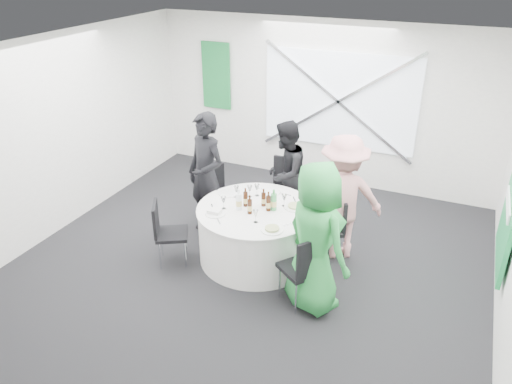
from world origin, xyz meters
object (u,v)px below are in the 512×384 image
at_px(chair_back_left, 216,190).
at_px(person_man_back, 285,173).
at_px(chair_back_right, 334,223).
at_px(chair_front_left, 165,229).
at_px(banquet_table, 256,233).
at_px(clear_water_bottle, 239,202).
at_px(person_woman_green, 316,238).
at_px(chair_back, 284,186).
at_px(person_man_back_left, 206,175).
at_px(chair_front_right, 306,265).
at_px(person_woman_pink, 342,198).
at_px(green_water_bottle, 274,202).

distance_m(chair_back_left, person_man_back, 1.07).
bearing_deg(chair_back_right, chair_front_left, -88.08).
xyz_separation_m(banquet_table, clear_water_bottle, (-0.20, -0.11, 0.49)).
height_order(chair_back_left, person_woman_green, person_woman_green).
xyz_separation_m(person_man_back, person_woman_green, (1.02, -1.75, 0.11)).
distance_m(chair_back_right, person_woman_green, 1.14).
bearing_deg(chair_back, person_man_back_left, -142.98).
relative_size(chair_front_right, person_man_back, 0.61).
bearing_deg(person_man_back_left, chair_front_right, -8.09).
bearing_deg(person_woman_green, chair_back_right, -54.33).
distance_m(person_man_back, person_woman_pink, 1.17).
height_order(chair_back_right, clear_water_bottle, clear_water_bottle).
bearing_deg(person_man_back, chair_front_left, -31.89).
distance_m(person_woman_green, green_water_bottle, 1.04).
bearing_deg(chair_back_right, person_man_back, -151.08).
xyz_separation_m(chair_back, clear_water_bottle, (-0.18, -1.19, 0.27)).
bearing_deg(person_man_back_left, chair_back_left, 117.96).
relative_size(banquet_table, chair_back_left, 1.78).
bearing_deg(chair_front_left, chair_back_left, -32.07).
height_order(chair_front_left, person_woman_pink, person_woman_pink).
height_order(chair_back_left, chair_front_left, chair_front_left).
bearing_deg(person_man_back_left, person_woman_pink, 27.10).
height_order(chair_back_left, chair_front_right, chair_front_right).
distance_m(chair_front_right, person_man_back_left, 2.17).
xyz_separation_m(person_man_back, green_water_bottle, (0.24, -1.07, 0.08)).
bearing_deg(banquet_table, person_woman_green, -31.86).
distance_m(chair_back_right, person_man_back_left, 1.91).
height_order(chair_front_right, person_woman_pink, person_woman_pink).
relative_size(chair_back_left, green_water_bottle, 3.04).
distance_m(chair_back_right, person_man_back, 1.20).
relative_size(chair_front_right, person_woman_pink, 0.56).
bearing_deg(chair_front_right, person_man_back_left, -82.95).
height_order(person_man_back, person_woman_pink, person_woman_pink).
bearing_deg(chair_front_left, person_man_back, -60.03).
bearing_deg(chair_back_left, person_man_back_left, -137.21).
distance_m(chair_back_right, green_water_bottle, 0.88).
xyz_separation_m(chair_back, chair_back_right, (0.94, -0.64, -0.08)).
bearing_deg(person_man_back_left, banquet_table, -0.00).
bearing_deg(person_woman_pink, clear_water_bottle, -0.15).
bearing_deg(chair_front_left, chair_front_right, -122.36).
xyz_separation_m(chair_back_left, green_water_bottle, (1.20, -0.66, 0.36)).
xyz_separation_m(chair_front_right, chair_front_left, (-1.96, 0.11, -0.05)).
xyz_separation_m(chair_front_left, clear_water_bottle, (0.84, 0.47, 0.35)).
height_order(chair_back_right, person_woman_green, person_woman_green).
relative_size(chair_back, person_man_back_left, 0.56).
xyz_separation_m(chair_back_right, chair_front_right, (-0.01, -1.14, 0.05)).
height_order(chair_back_right, chair_front_left, same).
bearing_deg(chair_back, banquet_table, -90.00).
relative_size(chair_back_left, person_woman_green, 0.48).
bearing_deg(banquet_table, chair_back_right, 25.56).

